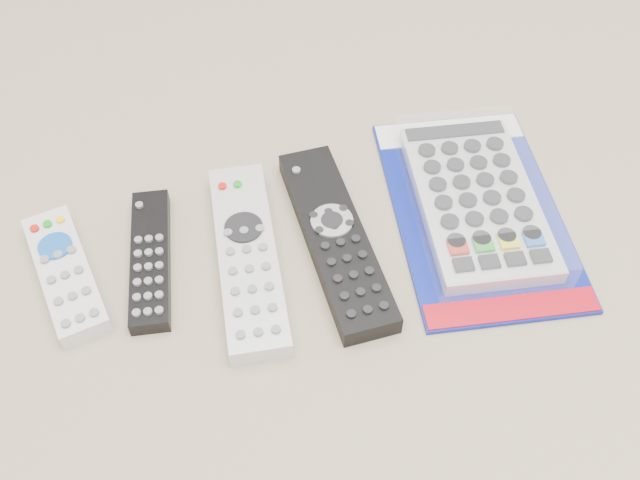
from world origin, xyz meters
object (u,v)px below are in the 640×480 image
object	(u,v)px
remote_small_grey	(65,273)
jumbo_remote_packaged	(477,199)
remote_large_black	(336,238)
remote_slim_black	(150,259)
remote_silver_dvd	(248,257)

from	to	relation	value
remote_small_grey	jumbo_remote_packaged	size ratio (longest dim) A/B	0.52
remote_small_grey	jumbo_remote_packaged	distance (m)	0.43
remote_small_grey	remote_large_black	size ratio (longest dim) A/B	0.68
remote_slim_black	jumbo_remote_packaged	world-z (taller)	jumbo_remote_packaged
remote_large_black	remote_silver_dvd	bearing A→B (deg)	178.95
remote_large_black	remote_slim_black	bearing A→B (deg)	170.88
remote_small_grey	remote_silver_dvd	world-z (taller)	remote_silver_dvd
remote_silver_dvd	remote_large_black	bearing A→B (deg)	5.53
remote_small_grey	remote_slim_black	world-z (taller)	remote_small_grey
remote_silver_dvd	jumbo_remote_packaged	world-z (taller)	jumbo_remote_packaged
remote_small_grey	jumbo_remote_packaged	bearing A→B (deg)	-14.16
remote_slim_black	remote_silver_dvd	world-z (taller)	remote_silver_dvd
remote_small_grey	remote_silver_dvd	size ratio (longest dim) A/B	0.69
remote_small_grey	remote_large_black	bearing A→B (deg)	-17.44
jumbo_remote_packaged	remote_slim_black	bearing A→B (deg)	-175.26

